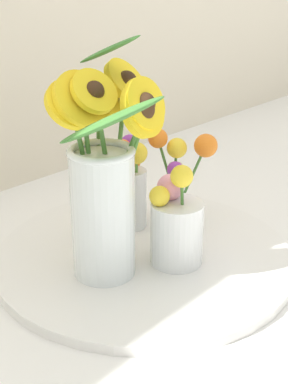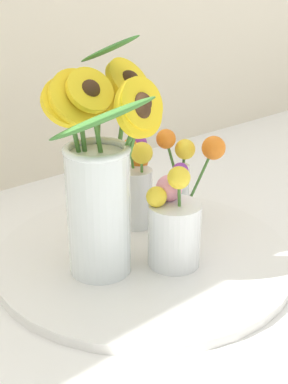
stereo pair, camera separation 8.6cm
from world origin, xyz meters
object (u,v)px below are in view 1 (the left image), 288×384
serving_tray (144,255)px  vase_bulb_right (179,176)px  vase_small_back (131,185)px  vase_small_center (176,225)px  mason_jar_sunflowers (105,177)px

serving_tray → vase_bulb_right: vase_bulb_right is taller
vase_bulb_right → vase_small_back: 0.09m
vase_small_center → mason_jar_sunflowers: bearing=146.5°
vase_small_center → serving_tray: bearing=98.4°
vase_bulb_right → vase_small_center: bearing=-142.2°
mason_jar_sunflowers → vase_small_center: (0.09, -0.06, -0.09)m
mason_jar_sunflowers → vase_small_center: mason_jar_sunflowers is taller
mason_jar_sunflowers → vase_bulb_right: size_ratio=2.06×
serving_tray → vase_small_back: 0.13m
vase_bulb_right → mason_jar_sunflowers: bearing=-171.0°
serving_tray → mason_jar_sunflowers: bearing=179.4°
mason_jar_sunflowers → vase_small_back: mason_jar_sunflowers is taller
mason_jar_sunflowers → vase_small_back: size_ratio=2.18×
vase_small_center → vase_bulb_right: 0.16m
vase_small_back → vase_small_center: bearing=-108.2°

